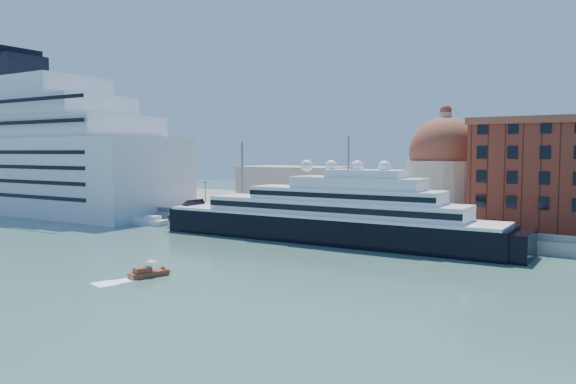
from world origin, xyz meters
The scene contains 9 objects.
ground centered at (0.00, 0.00, 0.00)m, with size 400.00×400.00×0.00m, color #39635B.
quay centered at (0.00, 34.00, 1.25)m, with size 180.00×10.00×2.50m, color gray.
land centered at (0.00, 75.00, 1.00)m, with size 260.00×72.00×2.00m, color slate.
quay_fence centered at (0.00, 29.50, 3.10)m, with size 180.00×0.10×1.20m, color slate.
superyacht centered at (5.29, 23.00, 4.27)m, with size 82.80×11.48×24.74m.
service_barge centered at (-41.77, 22.79, 0.71)m, with size 11.34×4.74×2.48m.
water_taxi centered at (1.52, -19.32, 0.65)m, with size 3.48×5.97×2.69m.
church centered at (6.39, 57.72, 10.91)m, with size 66.00×18.00×25.50m.
lamp_posts centered at (-12.67, 32.27, 9.84)m, with size 120.80×2.40×18.00m.
Camera 1 is at (61.02, -76.77, 18.16)m, focal length 35.00 mm.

